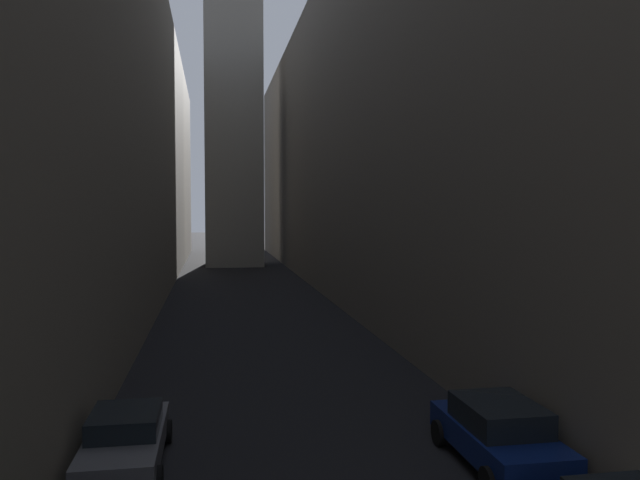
% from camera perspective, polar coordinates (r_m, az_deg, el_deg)
% --- Properties ---
extents(ground_plane, '(264.00, 264.00, 0.00)m').
position_cam_1_polar(ground_plane, '(39.37, -6.37, -6.21)').
color(ground_plane, black).
extents(building_block_left, '(11.75, 108.00, 22.23)m').
position_cam_1_polar(building_block_left, '(42.11, -22.48, 9.35)').
color(building_block_left, '#756B5B').
rests_on(building_block_left, ground).
extents(building_block_right, '(12.71, 108.00, 23.33)m').
position_cam_1_polar(building_block_right, '(43.56, 9.39, 10.02)').
color(building_block_right, '#60594F').
rests_on(building_block_right, ground).
extents(parked_car_left_far, '(1.94, 4.41, 1.38)m').
position_cam_1_polar(parked_car_left_far, '(16.19, -17.42, -17.01)').
color(parked_car_left_far, '#4C4C51').
rests_on(parked_car_left_far, ground).
extents(parked_car_right_far, '(2.07, 4.37, 1.58)m').
position_cam_1_polar(parked_car_right_far, '(16.13, 16.08, -16.63)').
color(parked_car_right_far, navy).
rests_on(parked_car_right_far, ground).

